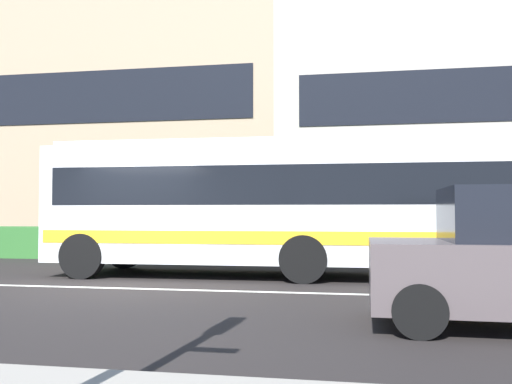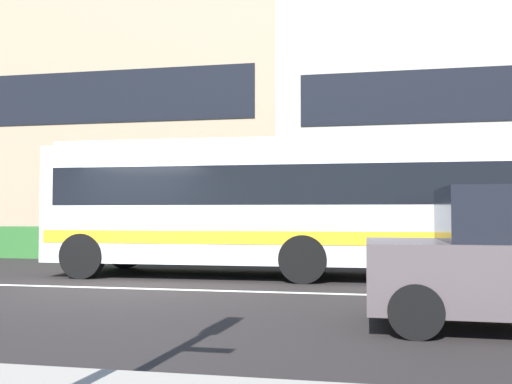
% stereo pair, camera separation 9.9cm
% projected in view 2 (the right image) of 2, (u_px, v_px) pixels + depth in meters
% --- Properties ---
extents(ground_plane, '(160.00, 160.00, 0.00)m').
position_uv_depth(ground_plane, '(110.00, 288.00, 10.60)').
color(ground_plane, black).
extents(lane_centre_line, '(60.00, 0.16, 0.01)m').
position_uv_depth(lane_centre_line, '(110.00, 288.00, 10.60)').
color(lane_centre_line, silver).
rests_on(lane_centre_line, ground_plane).
extents(hedge_row_far, '(15.52, 1.10, 1.00)m').
position_uv_depth(hedge_row_far, '(131.00, 243.00, 17.41)').
color(hedge_row_far, '#337231').
rests_on(hedge_row_far, ground_plane).
extents(apartment_block_left, '(20.10, 9.85, 10.74)m').
position_uv_depth(apartment_block_left, '(94.00, 136.00, 27.78)').
color(apartment_block_left, tan).
rests_on(apartment_block_left, ground_plane).
extents(transit_bus, '(10.56, 2.78, 3.08)m').
position_uv_depth(transit_bus, '(279.00, 202.00, 12.63)').
color(transit_bus, silver).
rests_on(transit_bus, ground_plane).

